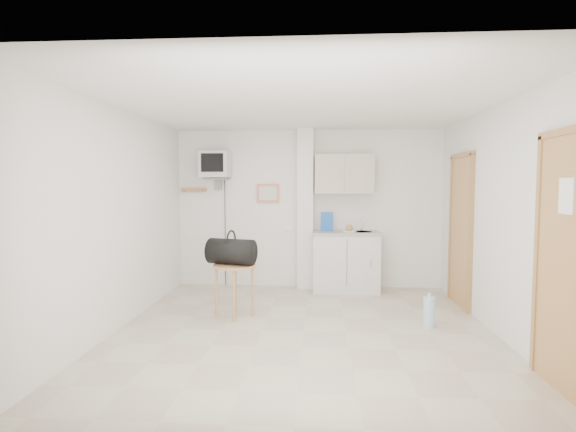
# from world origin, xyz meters

# --- Properties ---
(ground) EXTENTS (4.50, 4.50, 0.00)m
(ground) POSITION_xyz_m (0.00, 0.00, 0.00)
(ground) COLOR #BDB398
(ground) RESTS_ON ground
(room_envelope) EXTENTS (4.24, 4.54, 2.55)m
(room_envelope) POSITION_xyz_m (0.24, 0.09, 1.54)
(room_envelope) COLOR white
(room_envelope) RESTS_ON ground
(kitchenette) EXTENTS (1.03, 0.58, 2.10)m
(kitchenette) POSITION_xyz_m (0.57, 2.00, 0.80)
(kitchenette) COLOR silver
(kitchenette) RESTS_ON ground
(crt_television) EXTENTS (0.44, 0.45, 2.15)m
(crt_television) POSITION_xyz_m (-1.45, 2.02, 1.94)
(crt_television) COLOR slate
(crt_television) RESTS_ON ground
(round_table) EXTENTS (0.53, 0.53, 0.65)m
(round_table) POSITION_xyz_m (-0.88, 0.51, 0.55)
(round_table) COLOR #A9794A
(round_table) RESTS_ON ground
(duffel_bag) EXTENTS (0.64, 0.46, 0.43)m
(duffel_bag) POSITION_xyz_m (-0.92, 0.51, 0.82)
(duffel_bag) COLOR black
(duffel_bag) RESTS_ON round_table
(water_bottle) EXTENTS (0.13, 0.13, 0.39)m
(water_bottle) POSITION_xyz_m (1.43, 0.26, 0.18)
(water_bottle) COLOR #A1C8DF
(water_bottle) RESTS_ON ground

